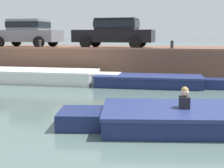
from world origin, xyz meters
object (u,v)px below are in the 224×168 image
(car_leftmost_grey, at_px, (27,32))
(mooring_bollard_west, at_px, (40,44))
(mooring_bollard_mid, at_px, (172,45))
(boat_moored_central_navy, at_px, (153,81))
(motorboat_passing, at_px, (208,118))
(car_left_inner_black, at_px, (115,32))
(boat_moored_west_white, at_px, (41,76))

(car_leftmost_grey, relative_size, mooring_bollard_west, 8.80)
(mooring_bollard_mid, bearing_deg, car_leftmost_grey, 167.20)
(boat_moored_central_navy, bearing_deg, motorboat_passing, -72.62)
(car_left_inner_black, bearing_deg, mooring_bollard_west, -151.88)
(car_left_inner_black, bearing_deg, car_leftmost_grey, 179.99)
(mooring_bollard_west, relative_size, mooring_bollard_mid, 1.00)
(mooring_bollard_mid, bearing_deg, boat_moored_central_navy, -108.43)
(motorboat_passing, distance_m, mooring_bollard_mid, 7.57)
(boat_moored_central_navy, bearing_deg, car_left_inner_black, 122.43)
(boat_moored_central_navy, distance_m, car_left_inner_black, 4.90)
(boat_moored_west_white, height_order, car_left_inner_black, car_left_inner_black)
(boat_moored_west_white, relative_size, mooring_bollard_mid, 14.89)
(car_leftmost_grey, height_order, mooring_bollard_west, car_leftmost_grey)
(boat_moored_central_navy, height_order, motorboat_passing, motorboat_passing)
(boat_moored_west_white, distance_m, car_left_inner_black, 4.90)
(boat_moored_central_navy, distance_m, motorboat_passing, 5.69)
(mooring_bollard_west, bearing_deg, car_left_inner_black, 28.12)
(boat_moored_west_white, bearing_deg, car_leftmost_grey, 124.07)
(motorboat_passing, height_order, car_left_inner_black, car_left_inner_black)
(car_left_inner_black, height_order, mooring_bollard_west, car_left_inner_black)
(car_left_inner_black, bearing_deg, boat_moored_west_white, -125.35)
(boat_moored_central_navy, xyz_separation_m, car_left_inner_black, (-2.39, 3.77, 2.02))
(boat_moored_west_white, bearing_deg, mooring_bollard_mid, 17.88)
(mooring_bollard_west, bearing_deg, car_leftmost_grey, 131.42)
(car_left_inner_black, distance_m, mooring_bollard_mid, 3.60)
(boat_moored_west_white, height_order, motorboat_passing, motorboat_passing)
(boat_moored_west_white, height_order, mooring_bollard_mid, mooring_bollard_mid)
(boat_moored_central_navy, xyz_separation_m, mooring_bollard_west, (-5.84, 1.93, 1.42))
(motorboat_passing, distance_m, car_left_inner_black, 10.27)
(boat_moored_west_white, bearing_deg, car_left_inner_black, 54.65)
(car_left_inner_black, bearing_deg, boat_moored_central_navy, -57.57)
(boat_moored_central_navy, distance_m, mooring_bollard_mid, 2.48)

